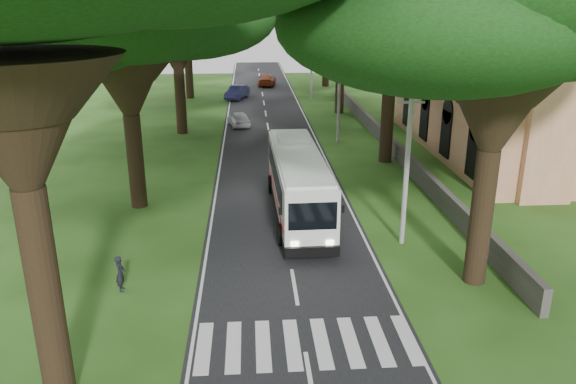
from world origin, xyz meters
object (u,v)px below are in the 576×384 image
Objects in this scene: church at (517,88)px; coach_bus at (298,181)px; distant_car_b at (237,92)px; distant_car_c at (267,80)px; pole_mid at (339,90)px; pedestrian at (120,273)px; pole_far at (312,63)px; distant_car_a at (239,119)px; pole_near at (407,159)px.

coach_bus is (-17.02, -11.41, -3.04)m from church.
distant_car_c is (3.80, 10.10, -0.00)m from distant_car_b.
pedestrian is (-12.48, -23.77, -3.43)m from pole_mid.
coach_bus is 46.80m from distant_car_c.
pole_mid is 1.55× the size of distant_car_c.
pole_far is 5.31× the size of pedestrian.
pole_mid is at bearing 129.17° from distant_car_a.
pole_far is 36.24m from coach_bus.
church reaches higher than pole_near.
distant_car_b is (-8.50, 0.82, -3.40)m from pole_far.
church is 5.25× the size of distant_car_b.
church is 19.88m from pole_near.
distant_car_b is at bearing 129.54° from church.
distant_car_c is at bearing 95.27° from pole_near.
pole_far is 0.68× the size of coach_bus.
church is 3.00× the size of pole_far.
pole_near is 1.55× the size of distant_car_c.
pedestrian is (-7.78, -54.69, -0.02)m from distant_car_c.
distant_car_b is at bearing -8.19° from pedestrian.
distant_car_a is (-8.14, 6.32, -3.47)m from pole_mid.
distant_car_b reaches higher than distant_car_c.
distant_car_c is at bearing -11.18° from pedestrian.
pole_mid is 2.01× the size of distant_car_a.
coach_bus is at bearing -47.78° from pedestrian.
distant_car_c reaches higher than pedestrian.
distant_car_a is 0.77× the size of distant_car_c.
pole_far is 9.19m from distant_car_b.
distant_car_b is 0.89× the size of distant_car_c.
pole_near is at bearing -59.53° from distant_car_b.
distant_car_b is 10.79m from distant_car_c.
pole_near is 40.00m from pole_far.
church is 31.74m from pedestrian.
church reaches higher than distant_car_a.
pole_mid is 1.00× the size of pole_far.
church is at bearing -19.81° from pole_mid.
coach_bus is at bearing -146.16° from church.
pedestrian is (-4.34, -30.09, 0.05)m from distant_car_a.
distant_car_b is at bearing 94.81° from coach_bus.
church is at bearing -55.22° from pedestrian.
church reaches higher than distant_car_c.
church is 3.00× the size of pole_near.
pedestrian is at bearing 88.96° from distant_car_c.
pedestrian is (-24.84, -19.31, -4.16)m from church.
coach_bus reaches higher than pedestrian.
distant_car_b is at bearing -101.54° from distant_car_a.
pole_mid reaches higher than distant_car_b.
distant_car_a is at bearing -120.75° from pole_far.
pole_mid is at bearing -49.09° from distant_car_b.
distant_car_c is at bearing 88.88° from coach_bus.
distant_car_b is at bearing 76.44° from distant_car_c.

